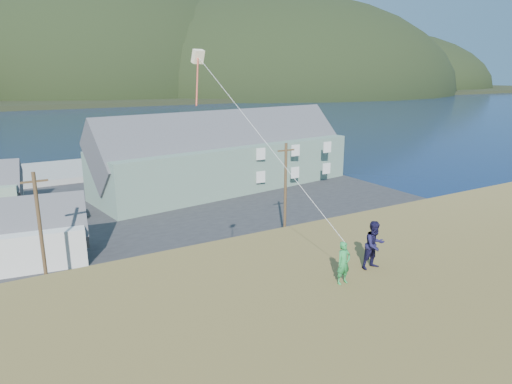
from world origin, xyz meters
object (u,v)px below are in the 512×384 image
Objects in this scene: kite_flyer_green at (344,263)px; kite_flyer_navy at (374,245)px; shed_white at (33,233)px; wharf at (2,178)px; lodge at (227,153)px.

kite_flyer_green is 1.85m from kite_flyer_navy.
kite_flyer_green is (7.92, -25.89, 5.55)m from shed_white.
kite_flyer_navy reaches higher than shed_white.
wharf is 59.51m from kite_flyer_navy.
lodge is at bearing -37.48° from wharf.
kite_flyer_green reaches higher than shed_white.
kite_flyer_green is (-15.56, -39.52, 3.43)m from lodge.
shed_white reaches higher than wharf.
kite_flyer_green is at bearing -119.48° from lodge.
kite_flyer_navy is at bearing -117.37° from lodge.
kite_flyer_navy is at bearing -79.38° from wharf.
wharf is 32.60m from shed_white.
kite_flyer_navy is at bearing 10.08° from kite_flyer_green.
wharf is 3.08× the size of shed_white.
kite_flyer_green is at bearing -65.17° from shed_white.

